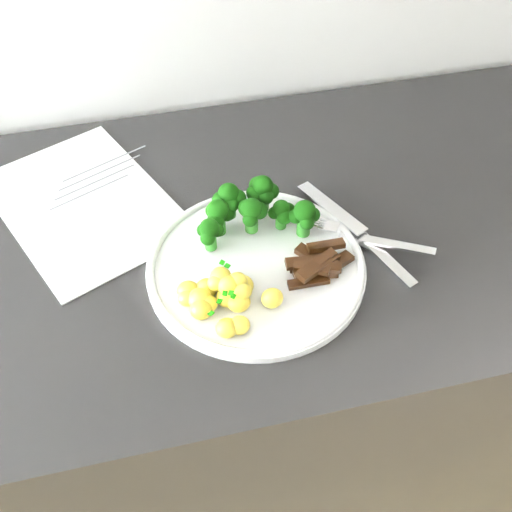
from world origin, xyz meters
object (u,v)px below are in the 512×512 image
counter (242,396)px  plate (256,266)px  fork (366,237)px  knife (369,244)px  potatoes (222,295)px  beef_strips (317,265)px  recipe_paper (84,204)px  broccoli (252,208)px

counter → plate: size_ratio=8.32×
plate → fork: (0.16, 0.01, 0.01)m
knife → plate: bearing=-178.8°
fork → plate: bearing=-177.1°
counter → potatoes: size_ratio=18.83×
potatoes → fork: potatoes is taller
counter → potatoes: potatoes is taller
beef_strips → plate: bearing=160.7°
potatoes → fork: bearing=15.4°
plate → beef_strips: bearing=-19.3°
counter → recipe_paper: (-0.21, 0.12, 0.47)m
beef_strips → counter: bearing=131.0°
knife → broccoli: bearing=156.2°
recipe_paper → plate: plate is taller
plate → broccoli: bearing=80.7°
potatoes → knife: bearing=14.0°
knife → fork: bearing=124.4°
broccoli → fork: (0.15, -0.06, -0.03)m
plate → fork: size_ratio=1.71×
plate → broccoli: broccoli is taller
recipe_paper → potatoes: bearing=-55.4°
counter → beef_strips: 0.51m
counter → beef_strips: beef_strips is taller
plate → potatoes: size_ratio=2.26×
fork → broccoli: bearing=157.3°
broccoli → beef_strips: (0.07, -0.10, -0.03)m
plate → potatoes: (-0.06, -0.05, 0.02)m
broccoli → knife: (0.15, -0.07, -0.04)m
potatoes → fork: 0.23m
potatoes → beef_strips: (0.14, 0.02, -0.00)m
counter → recipe_paper: size_ratio=6.58×
recipe_paper → potatoes: (0.17, -0.24, 0.03)m
knife → potatoes: bearing=-166.0°
beef_strips → fork: 0.09m
potatoes → knife: potatoes is taller
beef_strips → recipe_paper: bearing=144.3°
broccoli → recipe_paper: bearing=153.3°
recipe_paper → knife: 0.43m
potatoes → knife: size_ratio=0.58×
plate → broccoli: 0.08m
fork → potatoes: bearing=-164.6°
counter → knife: knife is taller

